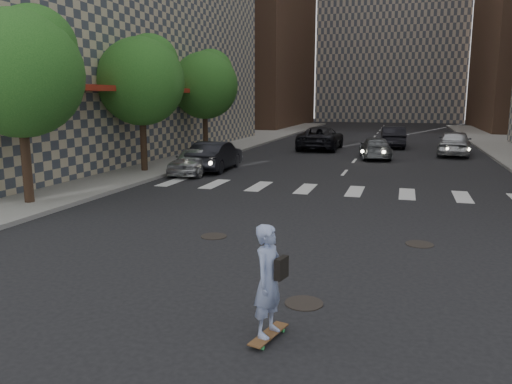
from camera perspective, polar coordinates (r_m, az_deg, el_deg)
ground at (r=11.84m, az=2.12°, el=-7.38°), size 160.00×160.00×0.00m
sidewalk_left at (r=35.60m, az=-12.62°, el=4.63°), size 13.00×80.00×0.15m
tree_a at (r=18.66m, az=-25.13°, el=12.70°), size 4.20×4.20×6.60m
tree_b at (r=25.24m, az=-12.78°, el=12.65°), size 4.20×4.20×6.60m
tree_c at (r=32.46m, az=-5.73°, el=12.36°), size 4.20×4.20×6.60m
manhole_a at (r=9.31m, az=5.50°, el=-12.53°), size 0.70×0.70×0.02m
manhole_b at (r=13.53m, az=-4.85°, el=-5.06°), size 0.70×0.70×0.02m
manhole_c at (r=13.42m, az=18.18°, el=-5.69°), size 0.70×0.70×0.02m
skateboarder at (r=7.65m, az=1.52°, el=-10.09°), size 0.55×0.95×1.83m
silver_sedan at (r=24.65m, az=-6.97°, el=3.65°), size 1.74×4.06×1.37m
traffic_car_a at (r=25.81m, az=-4.64°, el=4.15°), size 1.72×4.59×1.50m
traffic_car_b at (r=31.63m, az=13.48°, el=4.89°), size 2.38×4.61×1.28m
traffic_car_c at (r=36.59m, az=7.41°, el=6.14°), size 2.75×5.93×1.65m
traffic_car_d at (r=34.71m, az=21.76°, el=5.23°), size 2.54×5.06×1.66m
traffic_car_e at (r=39.20m, az=15.37°, el=6.09°), size 2.00×4.88×1.57m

